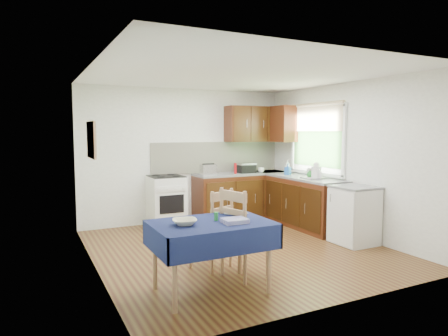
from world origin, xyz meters
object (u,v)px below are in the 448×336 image
chair_near (242,231)px  toaster (208,170)px  dish_rack (314,177)px  sandwich_press (246,168)px  dining_table (211,232)px  chair_far (214,226)px  kettle (316,171)px

chair_near → toaster: toaster is taller
dish_rack → sandwich_press: bearing=91.2°
dining_table → dish_rack: dish_rack is taller
chair_near → toaster: size_ratio=3.75×
toaster → sandwich_press: bearing=-17.1°
sandwich_press → chair_far: bearing=-139.3°
toaster → dish_rack: bearing=-62.3°
dining_table → chair_far: size_ratio=1.24×
toaster → kettle: bearing=-62.5°
kettle → chair_near: bearing=-148.0°
chair_far → kettle: kettle is taller
dish_rack → kettle: kettle is taller
chair_far → dish_rack: (2.36, 0.98, 0.39)m
chair_far → dish_rack: size_ratio=2.62×
kettle → sandwich_press: bearing=113.7°
chair_far → dish_rack: 2.59m
kettle → toaster: bearing=136.2°
toaster → kettle: 1.96m
chair_far → chair_near: size_ratio=0.95×
dining_table → sandwich_press: sandwich_press is taller
chair_near → toaster: bearing=-32.3°
kettle → dish_rack: bearing=125.2°
dish_rack → kettle: (0.02, -0.03, 0.10)m
chair_far → dish_rack: dish_rack is taller
toaster → chair_far: bearing=-131.3°
toaster → sandwich_press: 0.81m
toaster → dining_table: bearing=-132.3°
dining_table → kettle: 3.17m
chair_near → toaster: (0.81, 2.75, 0.44)m
dining_table → sandwich_press: bearing=48.0°
chair_far → toaster: toaster is taller
chair_far → toaster: bearing=-136.1°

